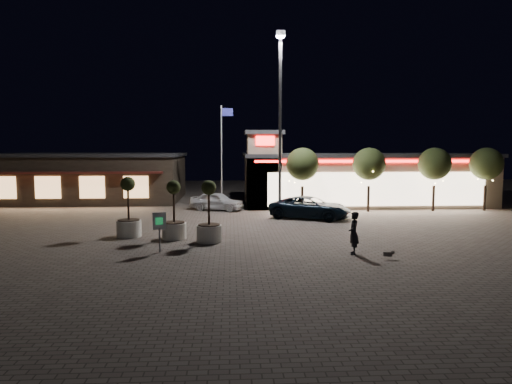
{
  "coord_description": "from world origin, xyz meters",
  "views": [
    {
      "loc": [
        -1.31,
        -22.43,
        4.72
      ],
      "look_at": [
        0.28,
        6.0,
        2.0
      ],
      "focal_mm": 32.0,
      "sensor_mm": 36.0,
      "label": 1
    }
  ],
  "objects": [
    {
      "name": "white_sedan",
      "position": [
        -2.35,
        12.34,
        0.7
      ],
      "size": [
        4.43,
        3.1,
        1.4
      ],
      "primitive_type": "imported",
      "rotation": [
        0.0,
        0.0,
        1.18
      ],
      "color": "silver",
      "rests_on": "ground"
    },
    {
      "name": "flagpole",
      "position": [
        -1.9,
        13.0,
        4.74
      ],
      "size": [
        0.95,
        0.1,
        8.0
      ],
      "color": "white",
      "rests_on": "ground"
    },
    {
      "name": "retail_building",
      "position": [
        9.51,
        15.82,
        2.21
      ],
      "size": [
        20.4,
        8.4,
        6.1
      ],
      "color": "gray",
      "rests_on": "ground"
    },
    {
      "name": "pickup_truck",
      "position": [
        4.04,
        7.82,
        0.75
      ],
      "size": [
        5.95,
        4.49,
        1.5
      ],
      "primitive_type": "imported",
      "rotation": [
        0.0,
        0.0,
        1.15
      ],
      "color": "black",
      "rests_on": "ground"
    },
    {
      "name": "valet_sign",
      "position": [
        -4.55,
        -1.75,
        1.28
      ],
      "size": [
        0.6,
        0.2,
        1.84
      ],
      "color": "gray",
      "rests_on": "ground"
    },
    {
      "name": "dog",
      "position": [
        5.45,
        -3.65,
        0.25
      ],
      "size": [
        0.48,
        0.18,
        0.26
      ],
      "color": "#59514C",
      "rests_on": "ground"
    },
    {
      "name": "planter_mid",
      "position": [
        -4.27,
        1.35,
        0.95
      ],
      "size": [
        1.25,
        1.25,
        3.08
      ],
      "color": "silver",
      "rests_on": "ground"
    },
    {
      "name": "floodlight_pole",
      "position": [
        2.0,
        8.0,
        7.02
      ],
      "size": [
        0.6,
        0.4,
        12.38
      ],
      "color": "gray",
      "rests_on": "ground"
    },
    {
      "name": "planter_right",
      "position": [
        -2.41,
        0.43,
        0.97
      ],
      "size": [
        1.28,
        1.28,
        3.14
      ],
      "color": "silver",
      "rests_on": "ground"
    },
    {
      "name": "string_tree_d",
      "position": [
        18.0,
        11.0,
        3.56
      ],
      "size": [
        2.42,
        2.42,
        4.79
      ],
      "color": "#332319",
      "rests_on": "ground"
    },
    {
      "name": "string_tree_c",
      "position": [
        14.0,
        11.0,
        3.56
      ],
      "size": [
        2.42,
        2.42,
        4.79
      ],
      "color": "#332319",
      "rests_on": "ground"
    },
    {
      "name": "string_tree_b",
      "position": [
        9.0,
        11.0,
        3.56
      ],
      "size": [
        2.42,
        2.42,
        4.79
      ],
      "color": "#332319",
      "rests_on": "ground"
    },
    {
      "name": "ground",
      "position": [
        0.0,
        0.0,
        0.0
      ],
      "size": [
        90.0,
        90.0,
        0.0
      ],
      "primitive_type": "plane",
      "color": "#60564E",
      "rests_on": "ground"
    },
    {
      "name": "planter_left",
      "position": [
        -6.77,
        2.06,
        1.0
      ],
      "size": [
        1.31,
        1.31,
        3.22
      ],
      "color": "silver",
      "rests_on": "ground"
    },
    {
      "name": "pedestrian",
      "position": [
        4.17,
        -2.64,
        0.96
      ],
      "size": [
        0.58,
        0.77,
        1.91
      ],
      "primitive_type": "imported",
      "rotation": [
        0.0,
        0.0,
        -1.75
      ],
      "color": "black",
      "rests_on": "ground"
    },
    {
      "name": "restaurant_building",
      "position": [
        -14.0,
        19.97,
        2.16
      ],
      "size": [
        16.4,
        11.0,
        4.3
      ],
      "color": "#382D23",
      "rests_on": "ground"
    },
    {
      "name": "string_tree_a",
      "position": [
        4.0,
        11.0,
        3.56
      ],
      "size": [
        2.42,
        2.42,
        4.79
      ],
      "color": "#332319",
      "rests_on": "ground"
    }
  ]
}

